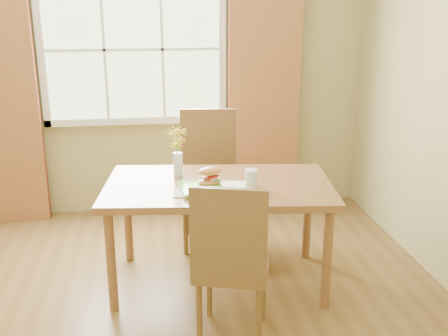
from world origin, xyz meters
TOP-DOWN VIEW (x-y plane):
  - room at (0.00, 0.00)m, footprint 4.24×3.84m
  - window at (0.00, 1.87)m, footprint 1.62×0.06m
  - curtain_right at (1.15, 1.78)m, footprint 0.65×0.08m
  - dining_table at (0.56, 0.43)m, footprint 1.60×1.02m
  - chair_near at (0.53, -0.28)m, footprint 0.51×0.51m
  - chair_far at (0.57, 1.14)m, footprint 0.50×0.50m
  - placemat at (0.50, 0.31)m, footprint 0.50×0.41m
  - plate at (0.43, 0.30)m, footprint 0.30×0.30m
  - croissant_sandwich at (0.49, 0.35)m, footprint 0.18×0.14m
  - water_glass at (0.76, 0.31)m, footprint 0.08×0.08m
  - flower_vase at (0.30, 0.63)m, footprint 0.14×0.14m

SIDE VIEW (x-z plane):
  - chair_near at x=0.53m, z-range 0.05..1.04m
  - chair_far at x=0.57m, z-range 0.05..1.14m
  - dining_table at x=0.56m, z-range 0.29..1.03m
  - placemat at x=0.50m, z-range 0.74..0.74m
  - plate at x=0.43m, z-range 0.74..0.76m
  - water_glass at x=0.76m, z-range 0.73..0.86m
  - croissant_sandwich at x=0.49m, z-range 0.75..0.88m
  - flower_vase at x=0.30m, z-range 0.77..1.11m
  - curtain_right at x=1.15m, z-range 0.00..2.20m
  - room at x=0.00m, z-range -0.02..2.72m
  - window at x=0.00m, z-range 0.84..2.16m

